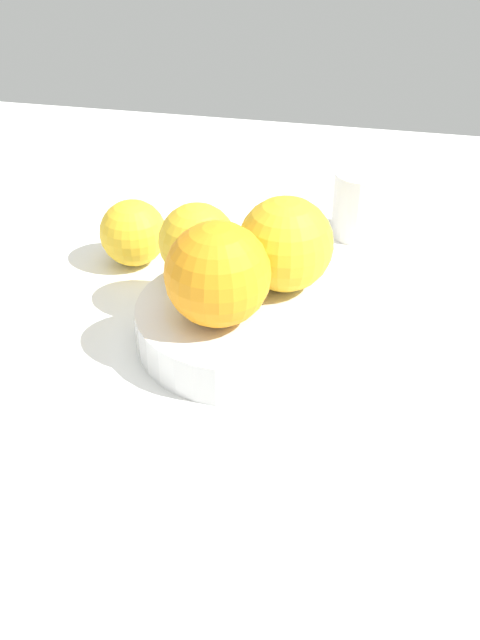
% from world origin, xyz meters
% --- Properties ---
extents(ground_plane, '(1.10, 1.10, 0.02)m').
position_xyz_m(ground_plane, '(0.00, 0.00, -0.01)').
color(ground_plane, white).
extents(fruit_bowl, '(0.18, 0.18, 0.04)m').
position_xyz_m(fruit_bowl, '(0.00, 0.00, 0.02)').
color(fruit_bowl, white).
rests_on(fruit_bowl, ground_plane).
extents(orange_in_bowl_0, '(0.07, 0.07, 0.07)m').
position_xyz_m(orange_in_bowl_0, '(0.05, -0.04, 0.07)').
color(orange_in_bowl_0, yellow).
rests_on(orange_in_bowl_0, fruit_bowl).
extents(orange_in_bowl_1, '(0.08, 0.08, 0.08)m').
position_xyz_m(orange_in_bowl_1, '(-0.03, -0.04, 0.08)').
color(orange_in_bowl_1, yellow).
rests_on(orange_in_bowl_1, fruit_bowl).
extents(orange_in_bowl_2, '(0.08, 0.08, 0.08)m').
position_xyz_m(orange_in_bowl_2, '(0.01, 0.02, 0.08)').
color(orange_in_bowl_2, orange).
rests_on(orange_in_bowl_2, fruit_bowl).
extents(orange_loose_0, '(0.07, 0.07, 0.07)m').
position_xyz_m(orange_loose_0, '(0.13, -0.11, 0.03)').
color(orange_loose_0, yellow).
rests_on(orange_loose_0, ground_plane).
extents(ceramic_cup, '(0.06, 0.06, 0.07)m').
position_xyz_m(ceramic_cup, '(-0.08, -0.22, 0.04)').
color(ceramic_cup, white).
rests_on(ceramic_cup, ground_plane).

